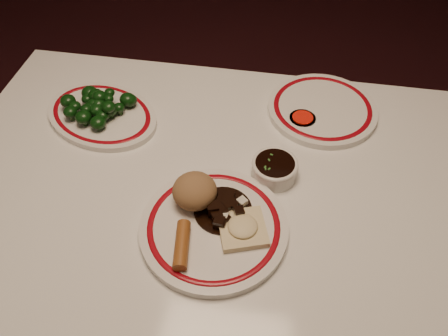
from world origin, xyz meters
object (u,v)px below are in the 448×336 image
rice_mound (195,191)px  broccoli_pile (98,105)px  soy_bowl (274,169)px  spring_roll (182,245)px  broccoli_plate (102,115)px  main_plate (214,227)px  fried_wonton (243,228)px  dining_table (210,224)px  stirfry_heap (223,208)px

rice_mound → broccoli_pile: bearing=141.8°
broccoli_pile → soy_bowl: bearing=-15.1°
spring_roll → broccoli_plate: (-0.28, 0.34, -0.02)m
main_plate → fried_wonton: size_ratio=2.72×
dining_table → rice_mound: size_ratio=13.54×
broccoli_pile → dining_table: bearing=-33.2°
broccoli_pile → soy_bowl: (0.43, -0.12, -0.02)m
fried_wonton → broccoli_plate: bearing=143.9°
broccoli_pile → fried_wonton: bearing=-35.8°
rice_mound → spring_roll: bearing=-90.4°
spring_roll → broccoli_pile: 0.44m
rice_mound → soy_bowl: rice_mound is taller
main_plate → soy_bowl: size_ratio=3.11×
dining_table → broccoli_plate: size_ratio=3.38×
rice_mound → spring_roll: rice_mound is taller
dining_table → broccoli_pile: 0.39m
spring_roll → broccoli_pile: broccoli_pile is taller
fried_wonton → broccoli_pile: size_ratio=0.62×
main_plate → stirfry_heap: (0.01, 0.03, 0.02)m
spring_roll → stirfry_heap: stirfry_heap is taller
spring_roll → broccoli_pile: (-0.28, 0.34, 0.01)m
fried_wonton → broccoli_plate: (-0.39, 0.28, -0.02)m
dining_table → broccoli_pile: bearing=146.8°
stirfry_heap → broccoli_pile: size_ratio=0.65×
rice_mound → broccoli_plate: rice_mound is taller
rice_mound → fried_wonton: rice_mound is taller
broccoli_plate → soy_bowl: soy_bowl is taller
broccoli_pile → stirfry_heap: bearing=-35.2°
fried_wonton → soy_bowl: (0.05, 0.16, -0.01)m
soy_bowl → broccoli_plate: bearing=164.7°
spring_roll → broccoli_pile: bearing=121.9°
dining_table → stirfry_heap: size_ratio=10.31×
fried_wonton → soy_bowl: size_ratio=1.14×
dining_table → fried_wonton: size_ratio=10.84×
main_plate → broccoli_pile: broccoli_pile is taller
fried_wonton → spring_roll: bearing=-151.5°
rice_mound → broccoli_pile: rice_mound is taller
broccoli_pile → broccoli_plate: bearing=12.1°
spring_roll → fried_wonton: 0.12m
spring_roll → broccoli_plate: size_ratio=0.27×
dining_table → soy_bowl: bearing=34.2°
main_plate → stirfry_heap: 0.04m
dining_table → spring_roll: spring_roll is taller
dining_table → main_plate: main_plate is taller
fried_wonton → broccoli_plate: fried_wonton is taller
broccoli_plate → soy_bowl: bearing=-15.3°
broccoli_plate → soy_bowl: 0.45m
dining_table → soy_bowl: soy_bowl is taller
broccoli_plate → broccoli_pile: bearing=-167.9°
main_plate → fried_wonton: 0.06m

